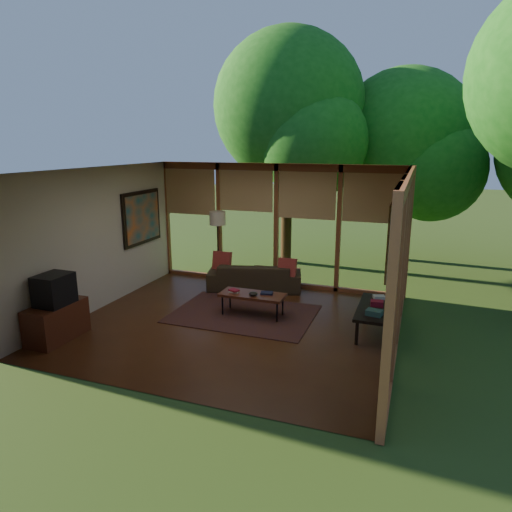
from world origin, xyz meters
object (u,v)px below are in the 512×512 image
at_px(television, 54,290).
at_px(side_console, 376,309).
at_px(sofa, 255,276).
at_px(coffee_table, 253,295).
at_px(media_cabinet, 57,322).
at_px(floor_lamp, 218,222).

xyz_separation_m(television, side_console, (4.85, 2.04, -0.44)).
bearing_deg(television, sofa, 59.10).
relative_size(television, coffee_table, 0.46).
relative_size(media_cabinet, side_console, 0.71).
bearing_deg(media_cabinet, sofa, 58.86).
distance_m(floor_lamp, side_console, 4.15).
xyz_separation_m(sofa, coffee_table, (0.50, -1.49, 0.10)).
bearing_deg(television, floor_lamp, 72.24).
xyz_separation_m(sofa, side_console, (2.73, -1.51, 0.12)).
xyz_separation_m(floor_lamp, side_console, (3.66, -1.67, -1.00)).
bearing_deg(media_cabinet, television, 0.00).
xyz_separation_m(coffee_table, side_console, (2.22, -0.02, 0.02)).
height_order(sofa, floor_lamp, floor_lamp).
bearing_deg(side_console, media_cabinet, -157.29).
height_order(media_cabinet, television, television).
distance_m(media_cabinet, side_console, 5.28).
relative_size(media_cabinet, coffee_table, 0.83).
relative_size(television, side_console, 0.39).
height_order(sofa, television, television).
xyz_separation_m(media_cabinet, side_console, (4.87, 2.04, 0.11)).
distance_m(television, floor_lamp, 3.93).
relative_size(media_cabinet, television, 1.82).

